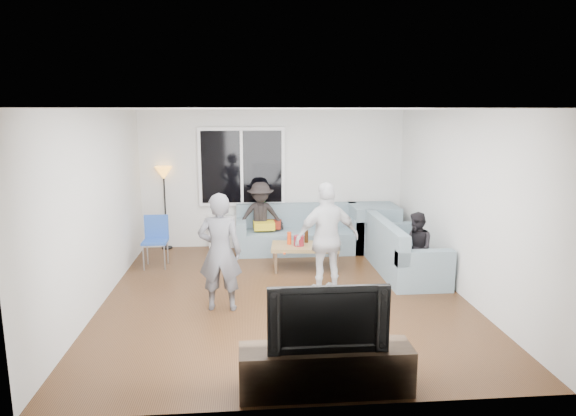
{
  "coord_description": "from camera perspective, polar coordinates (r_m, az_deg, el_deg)",
  "views": [
    {
      "loc": [
        -0.52,
        -6.71,
        2.57
      ],
      "look_at": [
        0.1,
        0.6,
        1.15
      ],
      "focal_mm": 31.09,
      "sensor_mm": 36.0,
      "label": 1
    }
  ],
  "objects": [
    {
      "name": "player_left",
      "position": [
        6.54,
        -7.79,
        -5.02
      ],
      "size": [
        0.6,
        0.42,
        1.56
      ],
      "primitive_type": "imported",
      "rotation": [
        0.0,
        0.0,
        3.06
      ],
      "color": "#505055",
      "rests_on": "floor"
    },
    {
      "name": "tv_console",
      "position": [
        4.87,
        4.35,
        -17.92
      ],
      "size": [
        1.6,
        0.4,
        0.44
      ],
      "primitive_type": "cube",
      "color": "#332719",
      "rests_on": "floor"
    },
    {
      "name": "wall_left",
      "position": [
        7.12,
        -21.09,
        -0.07
      ],
      "size": [
        0.04,
        5.5,
        2.6
      ],
      "primitive_type": "cube",
      "color": "silver",
      "rests_on": "ground"
    },
    {
      "name": "cushion_yellow",
      "position": [
        9.2,
        -2.77,
        -2.0
      ],
      "size": [
        0.4,
        0.34,
        0.14
      ],
      "primitive_type": "cube",
      "rotation": [
        0.0,
        0.0,
        0.06
      ],
      "color": "gold",
      "rests_on": "sofa_back_section"
    },
    {
      "name": "bottle_a",
      "position": [
        8.3,
        0.14,
        -3.46
      ],
      "size": [
        0.07,
        0.07,
        0.21
      ],
      "primitive_type": "cylinder",
      "color": "#F63F0E",
      "rests_on": "coffee_table"
    },
    {
      "name": "spectator_right",
      "position": [
        7.76,
        14.47,
        -4.5
      ],
      "size": [
        0.46,
        0.57,
        1.1
      ],
      "primitive_type": "imported",
      "rotation": [
        0.0,
        0.0,
        -1.48
      ],
      "color": "black",
      "rests_on": "floor"
    },
    {
      "name": "wall_right",
      "position": [
        7.47,
        19.24,
        0.55
      ],
      "size": [
        0.04,
        5.5,
        2.6
      ],
      "primitive_type": "cube",
      "color": "silver",
      "rests_on": "ground"
    },
    {
      "name": "ceiling",
      "position": [
        6.73,
        -0.43,
        11.38
      ],
      "size": [
        5.0,
        5.5,
        0.04
      ],
      "primitive_type": "cube",
      "color": "white",
      "rests_on": "ground"
    },
    {
      "name": "coffee_table",
      "position": [
        8.33,
        1.94,
        -5.58
      ],
      "size": [
        1.15,
        0.71,
        0.4
      ],
      "primitive_type": "cube",
      "rotation": [
        0.0,
        0.0,
        -0.1
      ],
      "color": "olive",
      "rests_on": "floor"
    },
    {
      "name": "pitcher",
      "position": [
        8.21,
        1.25,
        -3.76
      ],
      "size": [
        0.17,
        0.17,
        0.17
      ],
      "primitive_type": "cylinder",
      "color": "maroon",
      "rests_on": "coffee_table"
    },
    {
      "name": "wall_front",
      "position": [
        4.17,
        2.54,
        -6.78
      ],
      "size": [
        5.0,
        0.04,
        2.6
      ],
      "primitive_type": "cube",
      "color": "silver",
      "rests_on": "ground"
    },
    {
      "name": "spectator_back",
      "position": [
        9.21,
        -3.15,
        -1.06
      ],
      "size": [
        0.87,
        0.54,
        1.31
      ],
      "primitive_type": "imported",
      "rotation": [
        0.0,
        0.0,
        0.06
      ],
      "color": "black",
      "rests_on": "floor"
    },
    {
      "name": "side_chair",
      "position": [
        8.62,
        -14.95,
        -3.8
      ],
      "size": [
        0.4,
        0.4,
        0.86
      ],
      "primitive_type": null,
      "rotation": [
        0.0,
        0.0,
        -0.0
      ],
      "color": "#2850AF",
      "rests_on": "floor"
    },
    {
      "name": "wall_back",
      "position": [
        9.58,
        -1.69,
        3.33
      ],
      "size": [
        5.0,
        0.04,
        2.6
      ],
      "primitive_type": "cube",
      "color": "silver",
      "rests_on": "ground"
    },
    {
      "name": "sofa_right_section",
      "position": [
        8.28,
        13.23,
        -4.35
      ],
      "size": [
        2.0,
        0.85,
        0.85
      ],
      "primitive_type": null,
      "rotation": [
        0.0,
        0.0,
        1.57
      ],
      "color": "slate",
      "rests_on": "floor"
    },
    {
      "name": "sofa_corner",
      "position": [
        9.53,
        9.74,
        -2.21
      ],
      "size": [
        0.85,
        0.85,
        0.85
      ],
      "primitive_type": "cube",
      "color": "slate",
      "rests_on": "floor"
    },
    {
      "name": "cushion_red",
      "position": [
        9.28,
        -1.92,
        -1.87
      ],
      "size": [
        0.39,
        0.34,
        0.13
      ],
      "primitive_type": "cube",
      "rotation": [
        0.0,
        0.0,
        -0.12
      ],
      "color": "maroon",
      "rests_on": "sofa_back_section"
    },
    {
      "name": "vase",
      "position": [
        9.52,
        -7.69,
        -0.39
      ],
      "size": [
        0.23,
        0.23,
        0.19
      ],
      "primitive_type": "imported",
      "rotation": [
        0.0,
        0.0,
        -0.34
      ],
      "color": "silver",
      "rests_on": "radiator"
    },
    {
      "name": "radiator",
      "position": [
        9.63,
        -5.19,
        -2.67
      ],
      "size": [
        1.3,
        0.12,
        0.62
      ],
      "primitive_type": "cube",
      "color": "silver",
      "rests_on": "floor"
    },
    {
      "name": "floor",
      "position": [
        7.21,
        -0.4,
        -10.1
      ],
      "size": [
        5.0,
        5.5,
        0.04
      ],
      "primitive_type": "cube",
      "color": "#56351C",
      "rests_on": "ground"
    },
    {
      "name": "window_mullion",
      "position": [
        9.4,
        -5.32,
        4.68
      ],
      "size": [
        0.05,
        0.03,
        1.35
      ],
      "primitive_type": "cube",
      "color": "white",
      "rests_on": "window_frame"
    },
    {
      "name": "bottle_e",
      "position": [
        8.4,
        4.04,
        -3.29
      ],
      "size": [
        0.07,
        0.07,
        0.21
      ],
      "primitive_type": "cylinder",
      "color": "black",
      "rests_on": "coffee_table"
    },
    {
      "name": "sofa_back_section",
      "position": [
        9.28,
        1.21,
        -2.41
      ],
      "size": [
        2.3,
        0.85,
        0.85
      ],
      "primitive_type": null,
      "color": "slate",
      "rests_on": "floor"
    },
    {
      "name": "floor_lamp",
      "position": [
        9.66,
        -13.87,
        -0.04
      ],
      "size": [
        0.32,
        0.32,
        1.56
      ],
      "primitive_type": null,
      "color": "#FF9F30",
      "rests_on": "floor"
    },
    {
      "name": "window_glass",
      "position": [
        9.41,
        -5.32,
        4.69
      ],
      "size": [
        1.5,
        0.02,
        1.35
      ],
      "primitive_type": "cube",
      "color": "black",
      "rests_on": "window_frame"
    },
    {
      "name": "window_frame",
      "position": [
        9.45,
        -5.32,
        4.72
      ],
      "size": [
        1.62,
        0.06,
        1.47
      ],
      "primitive_type": "cube",
      "color": "white",
      "rests_on": "wall_back"
    },
    {
      "name": "potted_plant",
      "position": [
        9.5,
        -3.12,
        0.17
      ],
      "size": [
        0.23,
        0.2,
        0.35
      ],
      "primitive_type": "imported",
      "rotation": [
        0.0,
        0.0,
        -0.27
      ],
      "color": "#2E6A2A",
      "rests_on": "radiator"
    },
    {
      "name": "bottle_c",
      "position": [
        8.41,
        2.11,
        -3.26
      ],
      "size": [
        0.07,
        0.07,
        0.21
      ],
      "primitive_type": "cylinder",
      "color": "#311A0B",
      "rests_on": "coffee_table"
    },
    {
      "name": "television",
      "position": [
        4.64,
        4.45,
        -12.11
      ],
      "size": [
        1.1,
        0.14,
        0.63
      ],
      "primitive_type": "imported",
      "color": "black",
      "rests_on": "tv_console"
    },
    {
      "name": "player_right",
      "position": [
        7.06,
        4.52,
        -3.56
      ],
      "size": [
        1.01,
        0.59,
        1.61
      ],
      "primitive_type": "imported",
      "rotation": [
        0.0,
        0.0,
        3.36
      ],
      "color": "silver",
      "rests_on": "floor"
    }
  ]
}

